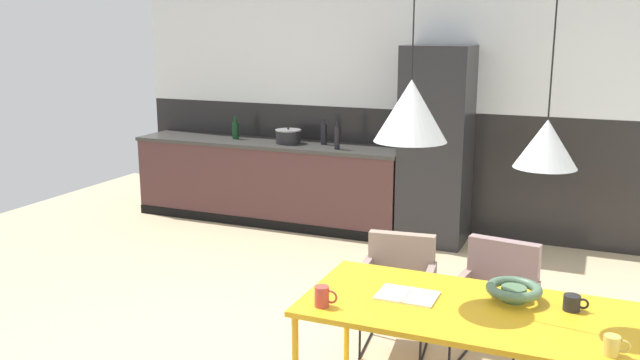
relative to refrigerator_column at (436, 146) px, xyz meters
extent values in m
cube|color=black|center=(-0.31, 0.36, -0.34)|extent=(6.56, 0.12, 1.30)
cube|color=silver|center=(-0.31, 0.36, 0.96)|extent=(6.56, 0.12, 1.30)
cube|color=#492C2C|center=(-1.90, 0.00, -0.56)|extent=(3.10, 0.60, 0.87)
cube|color=#353431|center=(-1.90, 0.00, -0.10)|extent=(3.13, 0.63, 0.04)
cube|color=black|center=(-1.90, -0.30, -0.94)|extent=(3.10, 0.01, 0.10)
cube|color=#232326|center=(0.00, 0.00, 0.00)|extent=(0.66, 0.60, 1.98)
cube|color=gold|center=(0.95, -3.28, -0.28)|extent=(1.69, 0.84, 0.03)
cylinder|color=gold|center=(0.15, -2.90, -0.64)|extent=(0.04, 0.04, 0.70)
cube|color=gray|center=(0.98, -2.51, -0.58)|extent=(0.54, 0.52, 0.06)
cube|color=gray|center=(1.01, -2.31, -0.36)|extent=(0.46, 0.14, 0.37)
cube|color=gray|center=(1.20, -2.54, -0.48)|extent=(0.11, 0.42, 0.14)
cube|color=gray|center=(0.76, -2.48, -0.48)|extent=(0.11, 0.42, 0.14)
cylinder|color=black|center=(0.76, -2.67, -0.80)|extent=(0.02, 0.02, 0.38)
cylinder|color=black|center=(1.20, -2.35, -0.80)|extent=(0.02, 0.02, 0.38)
cylinder|color=black|center=(0.81, -2.29, -0.80)|extent=(0.02, 0.02, 0.38)
cylinder|color=black|center=(0.78, -2.48, -0.98)|extent=(0.07, 0.41, 0.02)
cube|color=gray|center=(0.34, -2.49, -0.57)|extent=(0.53, 0.51, 0.06)
cube|color=gray|center=(0.32, -2.29, -0.38)|extent=(0.46, 0.13, 0.32)
cube|color=gray|center=(0.56, -2.47, -0.47)|extent=(0.10, 0.42, 0.14)
cube|color=gray|center=(0.13, -2.52, -0.47)|extent=(0.10, 0.42, 0.14)
cylinder|color=black|center=(0.57, -2.66, -0.80)|extent=(0.02, 0.02, 0.39)
cylinder|color=black|center=(0.17, -2.70, -0.80)|extent=(0.02, 0.02, 0.39)
cylinder|color=black|center=(0.52, -2.28, -0.80)|extent=(0.02, 0.02, 0.39)
cylinder|color=black|center=(0.12, -2.33, -0.80)|extent=(0.02, 0.02, 0.39)
cylinder|color=black|center=(0.54, -2.47, -0.98)|extent=(0.06, 0.41, 0.02)
cylinder|color=black|center=(0.15, -2.52, -0.98)|extent=(0.06, 0.41, 0.02)
cylinder|color=#4C704C|center=(1.17, -3.09, -0.22)|extent=(0.13, 0.13, 0.08)
torus|color=#4C6C53|center=(1.17, -3.09, -0.20)|extent=(0.29, 0.29, 0.05)
cube|color=white|center=(0.55, -3.26, -0.26)|extent=(0.16, 0.22, 0.01)
cube|color=white|center=(0.71, -3.26, -0.26)|extent=(0.16, 0.22, 0.01)
cube|color=beige|center=(0.63, -3.26, -0.25)|extent=(0.01, 0.23, 0.00)
cylinder|color=black|center=(1.46, -3.11, -0.22)|extent=(0.09, 0.09, 0.08)
torus|color=black|center=(1.51, -3.11, -0.22)|extent=(0.06, 0.01, 0.06)
cylinder|color=gold|center=(1.64, -3.56, -0.22)|extent=(0.07, 0.07, 0.09)
torus|color=gold|center=(1.69, -3.56, -0.21)|extent=(0.06, 0.01, 0.06)
cylinder|color=#B23D33|center=(0.26, -3.56, -0.21)|extent=(0.08, 0.08, 0.11)
torus|color=#B23D33|center=(0.31, -3.56, -0.20)|extent=(0.07, 0.01, 0.07)
cylinder|color=black|center=(-1.64, -0.01, -0.01)|extent=(0.28, 0.28, 0.14)
cylinder|color=gray|center=(-1.64, -0.01, 0.07)|extent=(0.28, 0.28, 0.01)
sphere|color=black|center=(-1.64, -0.01, 0.08)|extent=(0.02, 0.02, 0.02)
cylinder|color=black|center=(-1.01, -0.14, 0.04)|extent=(0.06, 0.06, 0.24)
cylinder|color=black|center=(-1.01, -0.14, 0.19)|extent=(0.02, 0.02, 0.06)
cylinder|color=#0F3319|center=(-2.33, 0.04, 0.01)|extent=(0.08, 0.08, 0.19)
cylinder|color=#0F3319|center=(-2.33, 0.04, 0.15)|extent=(0.03, 0.03, 0.07)
cylinder|color=black|center=(-1.26, 0.08, 0.03)|extent=(0.07, 0.07, 0.22)
cylinder|color=black|center=(-1.26, 0.08, 0.17)|extent=(0.03, 0.03, 0.05)
cylinder|color=black|center=(0.61, -3.23, 1.23)|extent=(0.01, 0.01, 0.66)
cone|color=silver|center=(0.61, -3.23, 0.74)|extent=(0.38, 0.38, 0.32)
cylinder|color=black|center=(1.29, -3.30, 1.15)|extent=(0.01, 0.01, 0.82)
cone|color=silver|center=(1.29, -3.30, 0.62)|extent=(0.30, 0.30, 0.23)
camera|label=1|loc=(1.53, -6.58, 1.15)|focal=37.82mm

